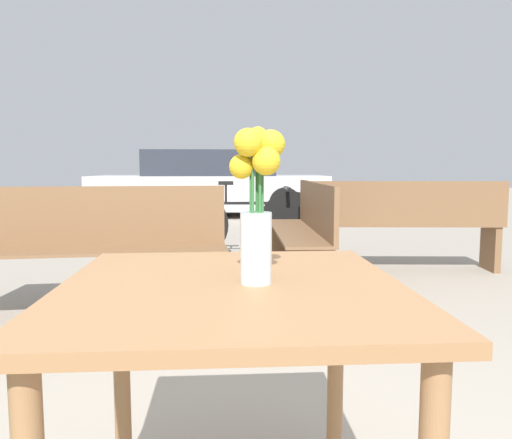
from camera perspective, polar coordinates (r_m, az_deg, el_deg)
The scene contains 7 objects.
table_front at distance 1.19m, azimuth -2.76°, elevation -12.25°, with size 0.85×0.90×0.71m.
flower_vase at distance 1.13m, azimuth 0.04°, elevation 2.00°, with size 0.13×0.13×0.36m.
bench_near at distance 3.46m, azimuth -18.08°, elevation -2.77°, with size 1.75×0.38×0.85m.
bench_middle at distance 4.20m, azimuth 5.65°, elevation -0.97°, with size 0.56×1.78×0.85m.
bench_far at distance 4.84m, azimuth 16.60°, elevation -0.24°, with size 1.84×0.66×0.85m.
bicycle at distance 5.36m, azimuth -1.41°, elevation -0.44°, with size 1.75×0.44×0.83m.
parked_car at distance 10.03m, azimuth -5.25°, elevation 3.97°, with size 4.72×2.14×1.30m.
Camera 1 is at (-0.12, -1.12, 0.98)m, focal length 35.00 mm.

